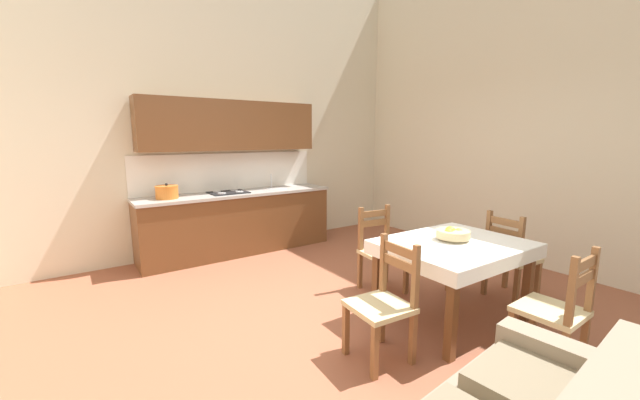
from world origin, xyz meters
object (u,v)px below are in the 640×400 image
(dining_table, at_px, (453,255))
(dining_chair_kitchen_side, at_px, (381,251))
(fruit_bowl, at_px, (453,234))
(dining_chair_window_side, at_px, (510,258))
(kitchen_cabinetry, at_px, (236,195))
(dining_chair_camera_side, at_px, (556,311))
(dining_chair_tv_side, at_px, (384,304))

(dining_table, distance_m, dining_chair_kitchen_side, 0.90)
(fruit_bowl, bearing_deg, dining_chair_window_side, -6.60)
(kitchen_cabinetry, bearing_deg, fruit_bowl, -74.59)
(dining_chair_window_side, distance_m, dining_chair_camera_side, 1.23)
(dining_table, height_order, dining_chair_kitchen_side, dining_chair_kitchen_side)
(dining_table, distance_m, dining_chair_camera_side, 0.90)
(dining_table, bearing_deg, dining_chair_tv_side, -175.41)
(dining_table, distance_m, dining_chair_tv_side, 0.97)
(dining_chair_kitchen_side, height_order, fruit_bowl, dining_chair_kitchen_side)
(dining_chair_tv_side, height_order, dining_chair_camera_side, same)
(dining_table, relative_size, dining_chair_window_side, 1.40)
(dining_chair_window_side, height_order, dining_chair_camera_side, same)
(dining_chair_kitchen_side, relative_size, dining_chair_camera_side, 1.00)
(kitchen_cabinetry, distance_m, dining_chair_tv_side, 3.22)
(dining_table, xyz_separation_m, dining_chair_window_side, (0.91, -0.06, -0.18))
(dining_table, height_order, fruit_bowl, fruit_bowl)
(kitchen_cabinetry, relative_size, dining_chair_kitchen_side, 3.02)
(dining_chair_window_side, bearing_deg, dining_chair_kitchen_side, 135.83)
(dining_chair_kitchen_side, bearing_deg, dining_chair_window_side, -44.17)
(dining_table, xyz_separation_m, dining_chair_kitchen_side, (-0.05, 0.88, -0.18))
(dining_chair_tv_side, bearing_deg, dining_table, 4.59)
(kitchen_cabinetry, xyz_separation_m, dining_table, (0.81, -3.12, -0.23))
(dining_chair_tv_side, distance_m, dining_chair_camera_side, 1.24)
(dining_chair_kitchen_side, xyz_separation_m, dining_chair_camera_side, (0.05, -1.76, 0.00))
(dining_chair_camera_side, bearing_deg, fruit_bowl, 87.56)
(dining_chair_window_side, bearing_deg, dining_chair_tv_side, -179.41)
(dining_chair_window_side, relative_size, fruit_bowl, 3.10)
(kitchen_cabinetry, relative_size, fruit_bowl, 9.35)
(kitchen_cabinetry, bearing_deg, dining_chair_window_side, -61.56)
(kitchen_cabinetry, height_order, dining_chair_tv_side, kitchen_cabinetry)
(kitchen_cabinetry, bearing_deg, dining_chair_tv_side, -92.40)
(dining_table, relative_size, fruit_bowl, 4.33)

